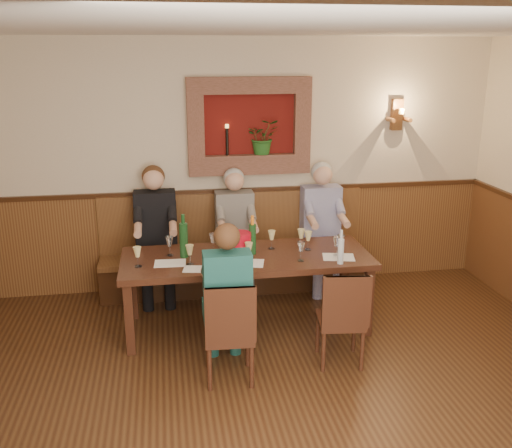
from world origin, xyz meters
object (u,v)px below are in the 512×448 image
Objects in this scene: dining_table at (247,263)px; bench at (235,262)px; spittoon_bucket at (240,244)px; person_bench_left at (157,245)px; chair_near_right at (340,336)px; water_bottle at (341,250)px; person_bench_right at (322,238)px; wine_bottle_green_a at (252,238)px; wine_bottle_green_b at (184,239)px; person_bench_mid at (236,244)px; chair_near_left at (229,351)px; person_chair_front at (227,311)px.

bench is (0.00, 0.94, -0.35)m from dining_table.
dining_table is 0.20m from spittoon_bucket.
person_bench_left is 1.18m from spittoon_bucket.
water_bottle is (0.13, 0.47, 0.62)m from chair_near_right.
person_bench_right is at bearing 38.15° from spittoon_bucket.
wine_bottle_green_b reaches higher than wine_bottle_green_a.
person_bench_right is at bearing 40.16° from dining_table.
chair_near_right is at bearing -47.44° from spittoon_bucket.
person_bench_mid is at bearing 179.93° from person_bench_right.
chair_near_right is 1.71m from wine_bottle_green_b.
wine_bottle_green_a reaches higher than bench.
water_bottle is (1.70, -1.19, 0.26)m from person_bench_left.
person_bench_left is 1.01× the size of person_bench_right.
person_bench_right reaches higher than bench.
person_bench_left is at bearing -172.93° from bench.
person_bench_right reaches higher than chair_near_right.
spittoon_bucket is at bearing -45.51° from person_bench_left.
wine_bottle_green_a is (0.12, 0.03, 0.04)m from spittoon_bucket.
spittoon_bucket is 0.60× the size of wine_bottle_green_a.
water_bottle is at bearing -16.17° from wine_bottle_green_b.
water_bottle is at bearing 81.46° from chair_near_right.
wine_bottle_green_a reaches higher than chair_near_left.
dining_table is 6.20× the size of wine_bottle_green_a.
person_bench_right is 6.28× the size of spittoon_bucket.
person_bench_right is (0.99, 0.84, -0.07)m from dining_table.
wine_bottle_green_b reaches higher than chair_near_left.
chair_near_right is 0.59× the size of person_bench_left.
person_bench_left is at bearing 109.78° from person_chair_front.
person_bench_left is 1.86m from person_bench_right.
spittoon_bucket is at bearing -141.85° from person_bench_right.
dining_table is 1.30m from person_bench_right.
wine_bottle_green_b is at bearing 152.55° from chair_near_right.
person_bench_right is at bearing 25.98° from wine_bottle_green_b.
chair_near_left is 1.82m from person_bench_mid.
person_bench_right reaches higher than wine_bottle_green_b.
chair_near_right is at bearing -2.12° from person_chair_front.
wine_bottle_green_a is 0.91× the size of wine_bottle_green_b.
person_bench_right is at bearing 0.02° from person_bench_left.
person_chair_front is at bearing -70.22° from person_bench_left.
person_bench_left reaches higher than water_bottle.
bench reaches higher than dining_table.
chair_near_right is at bearing -53.46° from wine_bottle_green_a.
person_bench_left is 0.88m from wine_bottle_green_b.
wine_bottle_green_a is at bearing -40.32° from person_bench_left.
wine_bottle_green_b reaches higher than spittoon_bucket.
person_chair_front is at bearing -99.40° from bench.
person_bench_left is (-0.87, 0.84, -0.06)m from dining_table.
person_bench_mid is (-0.00, 0.84, -0.09)m from dining_table.
person_bench_left reaches higher than person_chair_front.
spittoon_bucket is at bearing 167.78° from dining_table.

